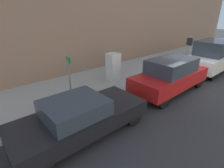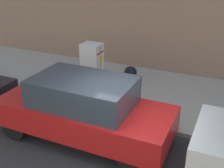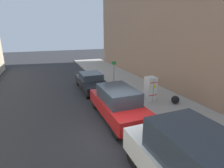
# 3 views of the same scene
# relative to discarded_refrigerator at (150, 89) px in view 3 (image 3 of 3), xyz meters

# --- Properties ---
(ground_plane) EXTENTS (80.00, 80.00, 0.00)m
(ground_plane) POSITION_rel_discarded_refrigerator_xyz_m (3.38, 2.61, -0.94)
(ground_plane) COLOR #28282B
(sidewalk_slab) EXTENTS (4.43, 44.00, 0.12)m
(sidewalk_slab) POSITION_rel_discarded_refrigerator_xyz_m (-0.43, 2.61, -0.88)
(sidewalk_slab) COLOR #9E998E
(sidewalk_slab) RESTS_ON ground
(discarded_refrigerator) EXTENTS (0.62, 0.69, 1.64)m
(discarded_refrigerator) POSITION_rel_discarded_refrigerator_xyz_m (0.00, 0.00, 0.00)
(discarded_refrigerator) COLOR silver
(discarded_refrigerator) RESTS_ON sidewalk_slab
(manhole_cover) EXTENTS (0.70, 0.70, 0.02)m
(manhole_cover) POSITION_rel_discarded_refrigerator_xyz_m (1.03, -2.05, -0.81)
(manhole_cover) COLOR #47443F
(manhole_cover) RESTS_ON sidewalk_slab
(street_sign_post) EXTENTS (0.36, 0.07, 2.28)m
(street_sign_post) POSITION_rel_discarded_refrigerator_xyz_m (1.22, -3.44, 0.47)
(street_sign_post) COLOR slate
(street_sign_post) RESTS_ON sidewalk_slab
(fire_hydrant) EXTENTS (0.22, 0.22, 0.75)m
(fire_hydrant) POSITION_rel_discarded_refrigerator_xyz_m (1.24, 5.70, -0.43)
(fire_hydrant) COLOR gold
(fire_hydrant) RESTS_ON sidewalk_slab
(trash_bag) EXTENTS (0.51, 0.51, 0.51)m
(trash_bag) POSITION_rel_discarded_refrigerator_xyz_m (-1.24, 1.04, -0.56)
(trash_bag) COLOR black
(trash_bag) RESTS_ON sidewalk_slab
(parked_sedan_dark) EXTENTS (1.87, 4.58, 1.37)m
(parked_sedan_dark) POSITION_rel_discarded_refrigerator_xyz_m (2.95, -4.07, -0.24)
(parked_sedan_dark) COLOR black
(parked_sedan_dark) RESTS_ON ground
(parked_suv_red) EXTENTS (1.85, 4.66, 1.77)m
(parked_suv_red) POSITION_rel_discarded_refrigerator_xyz_m (2.95, 1.35, -0.03)
(parked_suv_red) COLOR red
(parked_suv_red) RESTS_ON ground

